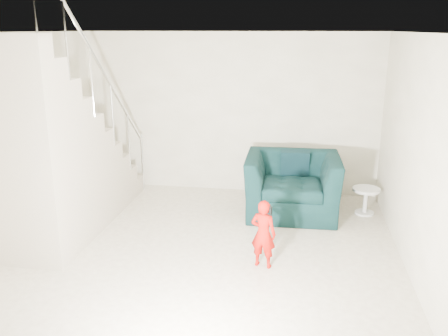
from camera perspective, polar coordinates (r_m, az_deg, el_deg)
The scene contains 12 objects.
floor at distance 5.94m, azimuth -3.34°, elevation -11.12°, with size 5.50×5.50×0.00m, color gray.
ceiling at distance 5.26m, azimuth -3.85°, elevation 15.93°, with size 5.50×5.50×0.00m, color silver.
back_wall at distance 8.09m, azimuth 0.71°, elevation 6.53°, with size 5.00×5.00×0.00m, color #A8A289.
front_wall at distance 3.00m, azimuth -15.37°, elevation -11.94°, with size 5.00×5.00×0.00m, color #A8A289.
right_wall at distance 5.48m, azimuth 22.86°, elevation 0.39°, with size 5.50×5.50×0.00m, color #A8A289.
armchair at distance 7.29m, azimuth 8.20°, elevation -2.02°, with size 1.40×1.22×0.91m, color black.
toddler at distance 5.66m, azimuth 4.75°, elevation -7.89°, with size 0.31×0.20×0.84m, color #B00C05.
side_table at distance 7.55m, azimuth 16.69°, elevation -3.32°, with size 0.41×0.41×0.41m.
staircase at distance 6.75m, azimuth -19.24°, elevation 0.07°, with size 1.02×3.03×3.62m.
cushion at distance 7.55m, azimuth 8.54°, elevation 0.55°, with size 0.44×0.13×0.42m, color black.
throw at distance 7.26m, azimuth 3.40°, elevation -0.98°, with size 0.05×0.49×0.55m, color black.
phone at distance 5.49m, azimuth 5.65°, elevation -5.16°, with size 0.02×0.05×0.10m, color black.
Camera 1 is at (1.17, -5.13, 2.75)m, focal length 38.00 mm.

